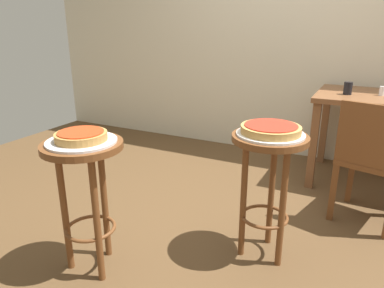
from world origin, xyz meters
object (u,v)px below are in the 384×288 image
Objects in this scene: dining_table at (379,110)px; stool_foreground at (85,177)px; stool_middle at (268,168)px; serving_plate_middle at (270,134)px; cup_near_edge at (348,88)px; pizza_middle at (271,129)px; serving_plate_foreground at (82,141)px; pizza_foreground at (81,136)px; condiment_shaker at (382,91)px; wooden_chair at (372,159)px.

stool_foreground is at bearing -124.46° from dining_table.
stool_middle is 2.03× the size of serving_plate_middle.
cup_near_edge reaches higher than stool_foreground.
stool_middle is 0.22m from pizza_middle.
dining_table is at bearing 55.54° from serving_plate_foreground.
serving_plate_foreground is at bearing -90.00° from pizza_foreground.
stool_middle is at bearing 34.05° from serving_plate_foreground.
cup_near_edge is 1.39× the size of condiment_shaker.
wooden_chair is at bearing 42.41° from stool_foreground.
serving_plate_foreground is 3.50× the size of cup_near_edge.
cup_near_edge is (1.09, 1.86, 0.07)m from serving_plate_foreground.
stool_foreground is 2.36m from condiment_shaker.
condiment_shaker is (1.34, 1.93, 0.25)m from stool_foreground.
stool_foreground and stool_middle have the same top height.
serving_plate_foreground is at bearing -145.95° from stool_middle.
cup_near_edge is at bearing 59.60° from pizza_foreground.
condiment_shaker reaches higher than serving_plate_middle.
pizza_foreground reaches higher than serving_plate_foreground.
stool_middle is 1.50m from condiment_shaker.
stool_middle is at bearing -127.79° from wooden_chair.
serving_plate_middle reaches higher than stool_foreground.
pizza_foreground is at bearing 90.00° from serving_plate_foreground.
serving_plate_foreground is 1.10× the size of pizza_middle.
cup_near_edge is at bearing 78.11° from pizza_middle.
cup_near_edge reaches higher than serving_plate_foreground.
pizza_foreground is 1.01m from stool_middle.
condiment_shaker is 0.09× the size of wooden_chair.
condiment_shaker is (1.34, 1.93, 0.02)m from pizza_foreground.
stool_middle is 7.34× the size of cup_near_edge.
serving_plate_foreground is 2.16m from cup_near_edge.
pizza_foreground is at bearing -124.69° from condiment_shaker.
serving_plate_foreground is 0.03m from pizza_foreground.
cup_near_edge reaches higher than wooden_chair.
stool_foreground is 2.31× the size of pizza_middle.
cup_near_edge reaches higher than condiment_shaker.
cup_near_edge is 0.26m from condiment_shaker.
stool_foreground is at bearing -63.43° from pizza_foreground.
pizza_foreground and pizza_middle have the same top height.
pizza_foreground is at bearing -124.46° from dining_table.
wooden_chair reaches higher than stool_foreground.
serving_plate_foreground is at bearing -145.95° from pizza_middle.
pizza_middle is 1.34m from cup_near_edge.
pizza_middle is at bearing 34.05° from stool_foreground.
stool_middle is 1.36m from cup_near_edge.
stool_foreground is at bearing -145.95° from stool_middle.
pizza_foreground is 2.35m from condiment_shaker.
serving_plate_middle is 0.43× the size of wooden_chair.
cup_near_edge is (0.28, 1.31, 0.26)m from stool_middle.
stool_foreground is 1.80m from wooden_chair.
dining_table is (1.34, 1.95, 0.09)m from stool_foreground.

